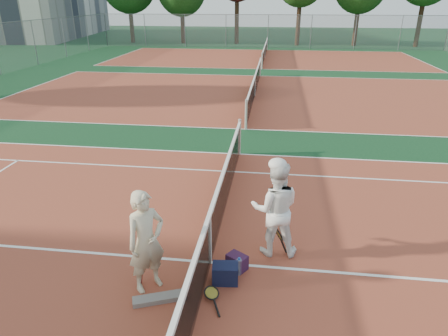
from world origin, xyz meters
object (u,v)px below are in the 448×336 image
(racket_red, at_px, (144,266))
(sports_bag_navy, at_px, (225,274))
(racket_black_held, at_px, (278,242))
(sports_bag_purple, at_px, (237,262))
(racket_spare, at_px, (212,294))
(water_bottle, at_px, (239,267))
(net_main, at_px, (210,239))
(player_a, at_px, (146,242))
(player_b, at_px, (275,209))

(racket_red, distance_m, sports_bag_navy, 1.35)
(racket_black_held, relative_size, sports_bag_purple, 1.66)
(racket_spare, bearing_deg, water_bottle, -54.88)
(net_main, height_order, water_bottle, net_main)
(player_a, height_order, sports_bag_purple, player_a)
(racket_black_held, xyz_separation_m, sports_bag_navy, (-0.87, -0.89, -0.12))
(player_a, xyz_separation_m, sports_bag_navy, (1.22, 0.27, -0.70))
(racket_black_held, height_order, sports_bag_navy, racket_black_held)
(racket_spare, xyz_separation_m, water_bottle, (0.38, 0.63, 0.09))
(racket_black_held, distance_m, racket_spare, 1.67)
(racket_red, height_order, water_bottle, racket_red)
(racket_red, relative_size, racket_spare, 0.99)
(net_main, distance_m, sports_bag_navy, 0.68)
(racket_spare, distance_m, sports_bag_navy, 0.45)
(net_main, relative_size, sports_bag_purple, 32.21)
(net_main, bearing_deg, player_a, -139.44)
(player_b, height_order, sports_bag_purple, player_b)
(net_main, xyz_separation_m, racket_spare, (0.16, -0.89, -0.45))
(player_b, bearing_deg, water_bottle, 49.83)
(racket_black_held, xyz_separation_m, racket_spare, (-1.03, -1.29, -0.22))
(player_b, distance_m, racket_black_held, 0.64)
(racket_red, height_order, racket_black_held, racket_red)
(player_b, bearing_deg, racket_red, 25.05)
(player_b, relative_size, sports_bag_purple, 5.32)
(player_a, height_order, racket_red, player_a)
(player_b, height_order, racket_spare, player_b)
(racket_black_held, height_order, racket_spare, racket_black_held)
(player_b, relative_size, sports_bag_navy, 4.27)
(net_main, distance_m, player_a, 1.22)
(player_a, bearing_deg, racket_spare, -52.90)
(net_main, xyz_separation_m, sports_bag_purple, (0.49, -0.11, -0.37))
(sports_bag_navy, height_order, sports_bag_purple, sports_bag_navy)
(net_main, bearing_deg, sports_bag_navy, -55.76)
(racket_spare, xyz_separation_m, sports_bag_navy, (0.17, 0.40, 0.11))
(racket_red, bearing_deg, racket_black_held, -31.64)
(player_b, distance_m, racket_red, 2.48)
(player_b, bearing_deg, sports_bag_navy, 48.39)
(sports_bag_purple, relative_size, water_bottle, 1.14)
(racket_black_held, distance_m, sports_bag_navy, 1.25)
(racket_black_held, distance_m, sports_bag_purple, 0.89)
(net_main, relative_size, racket_spare, 18.36)
(net_main, relative_size, sports_bag_navy, 25.82)
(racket_black_held, bearing_deg, net_main, -8.55)
(net_main, bearing_deg, racket_spare, -79.51)
(racket_black_held, height_order, sports_bag_purple, racket_black_held)
(player_a, height_order, sports_bag_navy, player_a)
(player_b, height_order, racket_black_held, player_b)
(player_b, xyz_separation_m, racket_black_held, (0.09, -0.09, -0.62))
(racket_spare, relative_size, sports_bag_purple, 1.75)
(net_main, xyz_separation_m, player_a, (-0.88, -0.76, 0.36))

